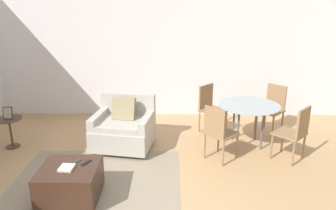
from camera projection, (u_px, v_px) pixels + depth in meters
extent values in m
cube|color=white|center=(154.00, 51.00, 6.80)|extent=(12.00, 0.06, 2.75)
cube|color=gray|center=(97.00, 180.00, 4.63)|extent=(2.34, 1.83, 0.00)
cube|color=brown|center=(85.00, 210.00, 3.98)|extent=(2.29, 0.06, 0.00)
cube|color=brown|center=(90.00, 199.00, 4.20)|extent=(2.29, 0.06, 0.00)
cube|color=brown|center=(94.00, 189.00, 4.42)|extent=(2.29, 0.06, 0.00)
cube|color=brown|center=(97.00, 180.00, 4.63)|extent=(2.29, 0.06, 0.00)
cube|color=brown|center=(101.00, 172.00, 4.85)|extent=(2.29, 0.06, 0.00)
cube|color=brown|center=(104.00, 164.00, 5.07)|extent=(2.29, 0.06, 0.00)
cube|color=brown|center=(106.00, 157.00, 5.28)|extent=(2.29, 0.06, 0.00)
cube|color=#B2ADA3|center=(123.00, 135.00, 5.55)|extent=(1.08, 0.98, 0.34)
cube|color=#B2ADA3|center=(122.00, 124.00, 5.44)|extent=(0.82, 0.82, 0.10)
cube|color=#B2ADA3|center=(128.00, 106.00, 5.75)|extent=(0.96, 0.28, 0.46)
cube|color=#B2ADA3|center=(99.00, 119.00, 5.53)|extent=(0.24, 0.77, 0.20)
cube|color=#B2ADA3|center=(147.00, 122.00, 5.39)|extent=(0.24, 0.77, 0.20)
cylinder|color=brown|center=(94.00, 153.00, 5.36)|extent=(0.05, 0.05, 0.06)
cylinder|color=brown|center=(141.00, 157.00, 5.23)|extent=(0.05, 0.05, 0.06)
cylinder|color=brown|center=(108.00, 137.00, 5.99)|extent=(0.05, 0.05, 0.06)
cylinder|color=brown|center=(151.00, 140.00, 5.86)|extent=(0.05, 0.05, 0.06)
cube|color=#8E7F5B|center=(124.00, 109.00, 5.50)|extent=(0.41, 0.27, 0.39)
cube|color=#382319|center=(70.00, 182.00, 4.14)|extent=(0.72, 0.70, 0.42)
cylinder|color=black|center=(56.00, 184.00, 4.50)|extent=(0.04, 0.04, 0.04)
cylinder|color=black|center=(101.00, 185.00, 4.49)|extent=(0.04, 0.04, 0.04)
cube|color=beige|center=(67.00, 168.00, 4.03)|extent=(0.18, 0.19, 0.03)
cube|color=#333338|center=(76.00, 162.00, 4.20)|extent=(0.12, 0.15, 0.01)
cube|color=black|center=(86.00, 163.00, 4.18)|extent=(0.11, 0.16, 0.01)
cylinder|color=#4C3828|center=(9.00, 119.00, 5.49)|extent=(0.42, 0.42, 0.02)
cylinder|color=#4C3828|center=(11.00, 133.00, 5.57)|extent=(0.04, 0.04, 0.49)
cylinder|color=#4C3828|center=(13.00, 146.00, 5.65)|extent=(0.23, 0.23, 0.02)
cube|color=black|center=(8.00, 113.00, 5.46)|extent=(0.16, 0.05, 0.21)
cube|color=#B2A893|center=(7.00, 113.00, 5.45)|extent=(0.13, 0.04, 0.18)
cube|color=black|center=(9.00, 115.00, 5.50)|extent=(0.02, 0.04, 0.10)
cylinder|color=#99A8AD|center=(249.00, 105.00, 5.53)|extent=(1.04, 1.04, 0.01)
cylinder|color=#59595B|center=(238.00, 130.00, 5.46)|extent=(0.04, 0.04, 0.72)
cylinder|color=#59595B|center=(262.00, 130.00, 5.46)|extent=(0.04, 0.04, 0.72)
cylinder|color=#59595B|center=(234.00, 121.00, 5.84)|extent=(0.04, 0.04, 0.72)
cylinder|color=#59595B|center=(256.00, 121.00, 5.84)|extent=(0.04, 0.04, 0.72)
cube|color=#93704C|center=(221.00, 133.00, 5.13)|extent=(0.59, 0.59, 0.03)
cube|color=#93704C|center=(215.00, 122.00, 4.93)|extent=(0.29, 0.29, 0.45)
cylinder|color=#93704C|center=(237.00, 146.00, 5.20)|extent=(0.03, 0.03, 0.42)
cylinder|color=#93704C|center=(219.00, 139.00, 5.44)|extent=(0.03, 0.03, 0.42)
cylinder|color=#93704C|center=(223.00, 154.00, 4.96)|extent=(0.03, 0.03, 0.42)
cylinder|color=#93704C|center=(205.00, 146.00, 5.20)|extent=(0.03, 0.03, 0.42)
cube|color=#93704C|center=(289.00, 133.00, 5.12)|extent=(0.59, 0.59, 0.03)
cube|color=#93704C|center=(303.00, 122.00, 4.91)|extent=(0.29, 0.29, 0.45)
cylinder|color=#93704C|center=(282.00, 140.00, 5.43)|extent=(0.03, 0.03, 0.42)
cylinder|color=#93704C|center=(271.00, 146.00, 5.19)|extent=(0.03, 0.03, 0.42)
cylinder|color=#93704C|center=(304.00, 147.00, 5.19)|extent=(0.03, 0.03, 0.42)
cylinder|color=#93704C|center=(293.00, 154.00, 4.95)|extent=(0.03, 0.03, 0.42)
cube|color=#93704C|center=(213.00, 110.00, 6.13)|extent=(0.59, 0.59, 0.03)
cube|color=#93704C|center=(206.00, 96.00, 6.19)|extent=(0.29, 0.29, 0.45)
cylinder|color=#93704C|center=(214.00, 127.00, 5.96)|extent=(0.03, 0.03, 0.42)
cylinder|color=#93704C|center=(226.00, 122.00, 6.20)|extent=(0.03, 0.03, 0.42)
cylinder|color=#93704C|center=(199.00, 122.00, 6.21)|extent=(0.03, 0.03, 0.42)
cylinder|color=#93704C|center=(211.00, 117.00, 6.45)|extent=(0.03, 0.03, 0.42)
cube|color=#93704C|center=(270.00, 111.00, 6.12)|extent=(0.59, 0.59, 0.03)
cube|color=#93704C|center=(276.00, 96.00, 6.17)|extent=(0.29, 0.29, 0.45)
cylinder|color=#93704C|center=(255.00, 122.00, 6.20)|extent=(0.03, 0.03, 0.42)
cylinder|color=#93704C|center=(273.00, 127.00, 5.95)|extent=(0.03, 0.03, 0.42)
cylinder|color=#93704C|center=(265.00, 117.00, 6.44)|extent=(0.03, 0.03, 0.42)
cylinder|color=#93704C|center=(282.00, 122.00, 6.19)|extent=(0.03, 0.03, 0.42)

